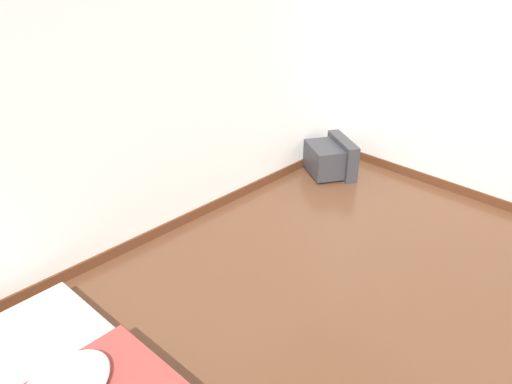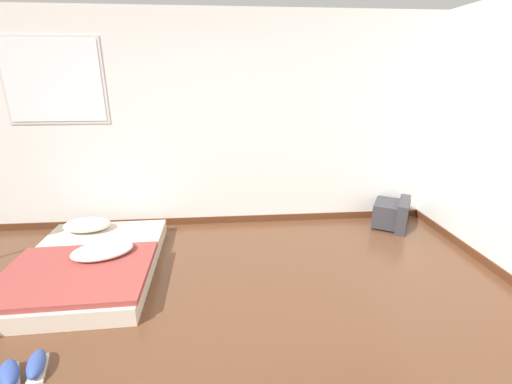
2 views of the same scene
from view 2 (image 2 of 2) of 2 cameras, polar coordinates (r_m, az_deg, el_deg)
ground_plane at (r=2.60m, az=-12.48°, el=-27.64°), size 20.00×20.00×0.00m
wall_back at (r=4.33m, az=-10.06°, el=10.88°), size 8.39×0.08×2.60m
mattress_bed at (r=3.84m, az=-26.15°, el=-10.48°), size 1.32×1.78×0.30m
crt_tv at (r=4.77m, az=21.81°, el=-3.35°), size 0.61×0.64×0.38m
sneaker_pair at (r=2.93m, az=-34.30°, el=-23.25°), size 0.34×0.34×0.10m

